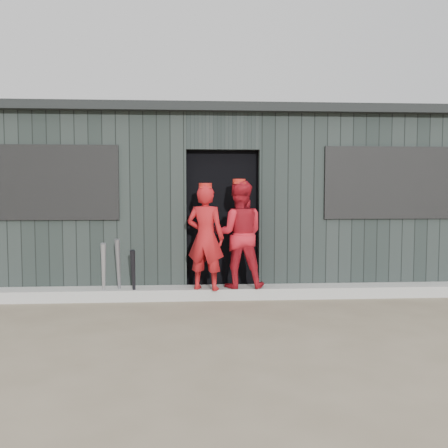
{
  "coord_description": "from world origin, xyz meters",
  "views": [
    {
      "loc": [
        -0.44,
        -4.79,
        1.46
      ],
      "look_at": [
        0.0,
        1.8,
        1.0
      ],
      "focal_mm": 40.0,
      "sensor_mm": 36.0,
      "label": 1
    }
  ],
  "objects": [
    {
      "name": "ground",
      "position": [
        0.0,
        0.0,
        0.0
      ],
      "size": [
        80.0,
        80.0,
        0.0
      ],
      "primitive_type": "plane",
      "color": "#6A5D49",
      "rests_on": "ground"
    },
    {
      "name": "curb",
      "position": [
        0.0,
        1.82,
        0.07
      ],
      "size": [
        8.0,
        0.36,
        0.15
      ],
      "primitive_type": "cube",
      "color": "#9B9B96",
      "rests_on": "ground"
    },
    {
      "name": "bat_left",
      "position": [
        -1.56,
        1.63,
        0.39
      ],
      "size": [
        0.12,
        0.27,
        0.79
      ],
      "primitive_type": "cone",
      "rotation": [
        0.25,
        0.0,
        0.19
      ],
      "color": "#9A9AA2",
      "rests_on": "ground"
    },
    {
      "name": "bat_mid",
      "position": [
        -1.38,
        1.73,
        0.41
      ],
      "size": [
        0.07,
        0.24,
        0.83
      ],
      "primitive_type": "cone",
      "rotation": [
        0.2,
        0.0,
        -0.01
      ],
      "color": "gray",
      "rests_on": "ground"
    },
    {
      "name": "bat_right",
      "position": [
        -1.19,
        1.67,
        0.35
      ],
      "size": [
        0.07,
        0.22,
        0.69
      ],
      "primitive_type": "cone",
      "rotation": [
        0.23,
        0.0,
        -0.01
      ],
      "color": "black",
      "rests_on": "ground"
    },
    {
      "name": "player_red_left",
      "position": [
        -0.25,
        1.67,
        0.83
      ],
      "size": [
        0.58,
        0.47,
        1.36
      ],
      "primitive_type": "imported",
      "rotation": [
        0.0,
        0.0,
        2.8
      ],
      "color": "#A51417",
      "rests_on": "curb"
    },
    {
      "name": "player_red_right",
      "position": [
        0.2,
        1.79,
        0.86
      ],
      "size": [
        0.72,
        0.58,
        1.42
      ],
      "primitive_type": "imported",
      "rotation": [
        0.0,
        0.0,
        3.08
      ],
      "color": "#B31622",
      "rests_on": "curb"
    },
    {
      "name": "player_grey_back",
      "position": [
        0.26,
        2.35,
        0.63
      ],
      "size": [
        0.62,
        0.41,
        1.26
      ],
      "primitive_type": "imported",
      "rotation": [
        0.0,
        0.0,
        3.13
      ],
      "color": "#BABABA",
      "rests_on": "ground"
    },
    {
      "name": "dugout",
      "position": [
        -0.0,
        3.5,
        1.29
      ],
      "size": [
        8.3,
        3.3,
        2.62
      ],
      "color": "black",
      "rests_on": "ground"
    }
  ]
}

